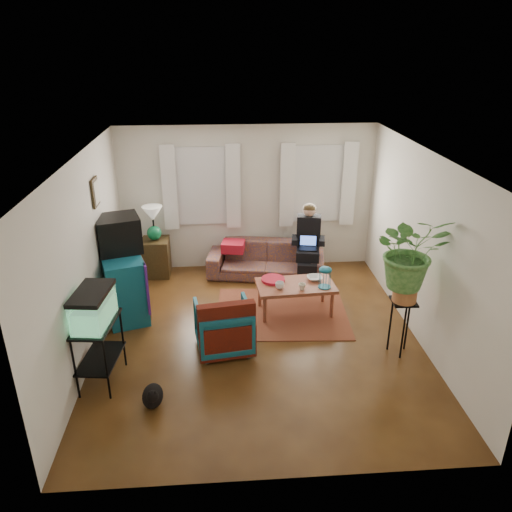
{
  "coord_description": "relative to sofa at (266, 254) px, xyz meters",
  "views": [
    {
      "loc": [
        -0.48,
        -6.04,
        3.94
      ],
      "look_at": [
        0.0,
        0.4,
        1.1
      ],
      "focal_mm": 35.0,
      "sensor_mm": 36.0,
      "label": 1
    }
  ],
  "objects": [
    {
      "name": "curtains_right",
      "position": [
        0.95,
        0.35,
        1.15
      ],
      "size": [
        1.36,
        0.06,
        1.5
      ],
      "primitive_type": "cube",
      "color": "white",
      "rests_on": "wall_back"
    },
    {
      "name": "area_rug",
      "position": [
        0.12,
        -1.39,
        -0.39
      ],
      "size": [
        2.09,
        1.72,
        0.01
      ],
      "primitive_type": "cube",
      "rotation": [
        0.0,
        0.0,
        -0.06
      ],
      "color": "maroon",
      "rests_on": "floor"
    },
    {
      "name": "wall_front",
      "position": [
        -0.3,
        -4.55,
        0.9
      ],
      "size": [
        4.5,
        0.01,
        2.6
      ],
      "primitive_type": "cube",
      "color": "silver",
      "rests_on": "floor"
    },
    {
      "name": "sofa",
      "position": [
        0.0,
        0.0,
        0.0
      ],
      "size": [
        2.15,
        1.15,
        0.8
      ],
      "primitive_type": "imported",
      "rotation": [
        0.0,
        0.0,
        -0.18
      ],
      "color": "brown",
      "rests_on": "floor"
    },
    {
      "name": "snack_tray",
      "position": [
        -0.01,
        -1.23,
        0.11
      ],
      "size": [
        0.39,
        0.39,
        0.04
      ],
      "primitive_type": "cylinder",
      "rotation": [
        0.0,
        0.0,
        0.07
      ],
      "color": "#B21414",
      "rests_on": "coffee_table"
    },
    {
      "name": "curtains_left",
      "position": [
        -1.1,
        0.35,
        1.15
      ],
      "size": [
        1.36,
        0.06,
        1.5
      ],
      "primitive_type": "cube",
      "color": "white",
      "rests_on": "wall_back"
    },
    {
      "name": "wall_left",
      "position": [
        -2.55,
        -2.05,
        0.9
      ],
      "size": [
        0.01,
        5.0,
        2.6
      ],
      "primitive_type": "cube",
      "color": "silver",
      "rests_on": "floor"
    },
    {
      "name": "black_cat",
      "position": [
        -1.63,
        -3.38,
        -0.24
      ],
      "size": [
        0.3,
        0.41,
        0.31
      ],
      "primitive_type": "ellipsoid",
      "rotation": [
        0.0,
        0.0,
        0.17
      ],
      "color": "black",
      "rests_on": "floor"
    },
    {
      "name": "aquarium",
      "position": [
        -2.3,
        -2.88,
        0.65
      ],
      "size": [
        0.45,
        0.72,
        0.44
      ],
      "primitive_type": "cube",
      "rotation": [
        0.0,
        0.0,
        -0.12
      ],
      "color": "#7FD899",
      "rests_on": "aquarium_stand"
    },
    {
      "name": "birdcage",
      "position": [
        0.74,
        -1.5,
        0.26
      ],
      "size": [
        0.21,
        0.21,
        0.34
      ],
      "primitive_type": null,
      "rotation": [
        0.0,
        0.0,
        0.07
      ],
      "color": "#115B6B",
      "rests_on": "coffee_table"
    },
    {
      "name": "crt_tv",
      "position": [
        -2.3,
        -1.07,
        0.87
      ],
      "size": [
        0.75,
        0.72,
        0.53
      ],
      "primitive_type": "cube",
      "rotation": [
        0.0,
        0.0,
        0.3
      ],
      "color": "black",
      "rests_on": "dresser"
    },
    {
      "name": "seated_person",
      "position": [
        0.72,
        -0.13,
        0.21
      ],
      "size": [
        0.61,
        0.71,
        1.21
      ],
      "primitive_type": null,
      "rotation": [
        0.0,
        0.0,
        -0.18
      ],
      "color": "black",
      "rests_on": "sofa"
    },
    {
      "name": "ceiling",
      "position": [
        -0.3,
        -2.05,
        2.2
      ],
      "size": [
        4.5,
        5.0,
        0.01
      ],
      "primitive_type": "cube",
      "color": "white",
      "rests_on": "wall_back"
    },
    {
      "name": "window_left",
      "position": [
        -1.1,
        0.43,
        1.15
      ],
      "size": [
        1.08,
        0.04,
        1.38
      ],
      "primitive_type": "cube",
      "color": "white",
      "rests_on": "wall_back"
    },
    {
      "name": "wall_back",
      "position": [
        -0.3,
        0.45,
        0.9
      ],
      "size": [
        4.5,
        0.01,
        2.6
      ],
      "primitive_type": "cube",
      "color": "silver",
      "rests_on": "floor"
    },
    {
      "name": "coffee_table",
      "position": [
        0.33,
        -1.37,
        -0.15
      ],
      "size": [
        1.22,
        0.72,
        0.49
      ],
      "primitive_type": "cube",
      "rotation": [
        0.0,
        0.0,
        0.07
      ],
      "color": "brown",
      "rests_on": "floor"
    },
    {
      "name": "plant_stand",
      "position": [
        1.56,
        -2.54,
        -0.0
      ],
      "size": [
        0.35,
        0.35,
        0.79
      ],
      "primitive_type": "cube",
      "rotation": [
        0.0,
        0.0,
        -0.05
      ],
      "color": "black",
      "rests_on": "floor"
    },
    {
      "name": "armchair",
      "position": [
        -0.79,
        -2.27,
        -0.03
      ],
      "size": [
        0.82,
        0.78,
        0.75
      ],
      "primitive_type": "imported",
      "rotation": [
        0.0,
        0.0,
        3.29
      ],
      "color": "#116369",
      "rests_on": "floor"
    },
    {
      "name": "window_right",
      "position": [
        0.95,
        0.43,
        1.15
      ],
      "size": [
        1.08,
        0.04,
        1.38
      ],
      "primitive_type": "cube",
      "color": "white",
      "rests_on": "wall_back"
    },
    {
      "name": "side_table",
      "position": [
        -1.95,
        0.15,
        -0.06
      ],
      "size": [
        0.47,
        0.47,
        0.68
      ],
      "primitive_type": "cube",
      "rotation": [
        0.0,
        0.0,
        -0.01
      ],
      "color": "#3A2116",
      "rests_on": "floor"
    },
    {
      "name": "cup_a",
      "position": [
        0.07,
        -1.5,
        0.14
      ],
      "size": [
        0.14,
        0.14,
        0.1
      ],
      "primitive_type": "imported",
      "rotation": [
        0.0,
        0.0,
        0.07
      ],
      "color": "white",
      "rests_on": "coffee_table"
    },
    {
      "name": "wall_right",
      "position": [
        1.95,
        -2.05,
        0.9
      ],
      "size": [
        0.01,
        5.0,
        2.6
      ],
      "primitive_type": "cube",
      "color": "silver",
      "rests_on": "floor"
    },
    {
      "name": "picture_frame",
      "position": [
        -2.52,
        -1.2,
        1.55
      ],
      "size": [
        0.04,
        0.32,
        0.4
      ],
      "primitive_type": "cube",
      "color": "#3D2616",
      "rests_on": "wall_left"
    },
    {
      "name": "bowl",
      "position": [
        0.64,
        -1.24,
        0.12
      ],
      "size": [
        0.25,
        0.25,
        0.06
      ],
      "primitive_type": "imported",
      "rotation": [
        0.0,
        0.0,
        0.07
      ],
      "color": "white",
      "rests_on": "coffee_table"
    },
    {
      "name": "dresser",
      "position": [
        -2.29,
        -1.18,
        0.1
      ],
      "size": [
        0.87,
        1.23,
        1.0
      ],
      "primitive_type": "cube",
      "rotation": [
        0.0,
        0.0,
        0.3
      ],
      "color": "navy",
      "rests_on": "floor"
    },
    {
      "name": "aquarium_stand",
      "position": [
        -2.3,
        -2.88,
        0.02
      ],
      "size": [
        0.5,
        0.79,
        0.83
      ],
      "primitive_type": "cube",
      "rotation": [
        0.0,
        0.0,
        -0.12
      ],
      "color": "black",
      "rests_on": "floor"
    },
    {
      "name": "cup_b",
      "position": [
        0.39,
        -1.56,
        0.14
      ],
      "size": [
        0.11,
        0.11,
        0.1
      ],
      "primitive_type": "imported",
      "rotation": [
        0.0,
        0.0,
        0.07
      ],
      "color": "beige",
      "rests_on": "coffee_table"
    },
    {
      "name": "table_lamp",
      "position": [
        -1.95,
        0.15,
        0.57
      ],
      "size": [
        0.35,
        0.35,
        0.62
      ],
      "primitive_type": null,
      "rotation": [
        0.0,
        0.0,
        -0.01
      ],
      "color": "white",
      "rests_on": "side_table"
    },
    {
      "name": "floor",
      "position": [
        -0.3,
        -2.05,
        -0.4
      ],
      "size": [
        4.5,
        5.0,
        0.01
      ],
      "primitive_type": "cube",
      "color": "#4F2B14",
      "rests_on": "ground"
    },
    {
      "name": "serape_throw",
      "position": [
        -0.75,
        -2.55,
        0.13
      ],
      "size": [
        0.77,
        0.28,
        0.62
      ],
      "primitive_type": "cube",
      "rotation": [
        0.0,
        0.0,
        0.15
      ],
      "color": "#9E0A0A",
      "rests_on": "armchair"
    },
    {
      "name": "potted_plant",
      "position": [
        1.56,
        -2.54,
        0.94
      ],
      "size": [
        0.94,
        0.82,
        1.01
      ],
      "primitive_type": "imported",
      "rotation": [
        0.0,
        0.0,
        -0.05
      ],
      "color": "#599947",
      "rests_on": "plant_stand"
    }
  ]
}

